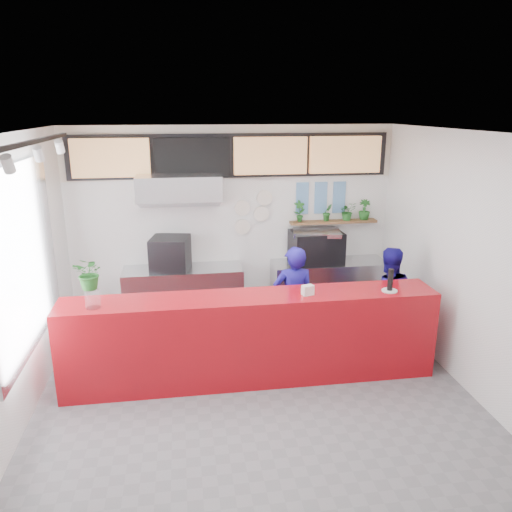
# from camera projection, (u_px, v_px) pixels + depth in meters

# --- Properties ---
(floor) EXTENTS (5.00, 5.00, 0.00)m
(floor) POSITION_uv_depth(u_px,v_px,m) (256.00, 396.00, 5.85)
(floor) COLOR slate
(floor) RESTS_ON ground
(ceiling) EXTENTS (5.00, 5.00, 0.00)m
(ceiling) POSITION_uv_depth(u_px,v_px,m) (256.00, 133.00, 4.99)
(ceiling) COLOR silver
(wall_back) EXTENTS (5.00, 0.00, 5.00)m
(wall_back) POSITION_uv_depth(u_px,v_px,m) (233.00, 224.00, 7.78)
(wall_back) COLOR white
(wall_back) RESTS_ON ground
(wall_left) EXTENTS (0.00, 5.00, 5.00)m
(wall_left) POSITION_uv_depth(u_px,v_px,m) (13.00, 286.00, 5.06)
(wall_left) COLOR white
(wall_left) RESTS_ON ground
(wall_right) EXTENTS (0.00, 5.00, 5.00)m
(wall_right) POSITION_uv_depth(u_px,v_px,m) (470.00, 264.00, 5.77)
(wall_right) COLOR white
(wall_right) RESTS_ON ground
(service_counter) EXTENTS (4.50, 0.60, 1.10)m
(service_counter) POSITION_uv_depth(u_px,v_px,m) (252.00, 338.00, 6.07)
(service_counter) COLOR #9D0B13
(service_counter) RESTS_ON ground
(cream_band) EXTENTS (5.00, 0.02, 0.80)m
(cream_band) POSITION_uv_depth(u_px,v_px,m) (232.00, 152.00, 7.46)
(cream_band) COLOR beige
(cream_band) RESTS_ON wall_back
(prep_bench) EXTENTS (1.80, 0.60, 0.90)m
(prep_bench) POSITION_uv_depth(u_px,v_px,m) (184.00, 296.00, 7.69)
(prep_bench) COLOR #B2B5BA
(prep_bench) RESTS_ON ground
(panini_oven) EXTENTS (0.64, 0.64, 0.49)m
(panini_oven) POSITION_uv_depth(u_px,v_px,m) (170.00, 253.00, 7.46)
(panini_oven) COLOR black
(panini_oven) RESTS_ON prep_bench
(extraction_hood) EXTENTS (1.20, 0.70, 0.35)m
(extraction_hood) POSITION_uv_depth(u_px,v_px,m) (179.00, 187.00, 7.15)
(extraction_hood) COLOR #B2B5BA
(extraction_hood) RESTS_ON ceiling
(hood_lip) EXTENTS (1.20, 0.69, 0.31)m
(hood_lip) POSITION_uv_depth(u_px,v_px,m) (180.00, 201.00, 7.21)
(hood_lip) COLOR #B2B5BA
(hood_lip) RESTS_ON ceiling
(right_bench) EXTENTS (1.80, 0.60, 0.90)m
(right_bench) POSITION_uv_depth(u_px,v_px,m) (328.00, 288.00, 8.01)
(right_bench) COLOR #B2B5BA
(right_bench) RESTS_ON ground
(espresso_machine) EXTENTS (0.81, 0.60, 0.50)m
(espresso_machine) POSITION_uv_depth(u_px,v_px,m) (316.00, 247.00, 7.78)
(espresso_machine) COLOR black
(espresso_machine) RESTS_ON right_bench
(espresso_tray) EXTENTS (0.81, 0.63, 0.07)m
(espresso_tray) POSITION_uv_depth(u_px,v_px,m) (317.00, 233.00, 7.72)
(espresso_tray) COLOR #A8A9AF
(espresso_tray) RESTS_ON espresso_machine
(herb_shelf) EXTENTS (1.40, 0.18, 0.04)m
(herb_shelf) POSITION_uv_depth(u_px,v_px,m) (333.00, 222.00, 7.92)
(herb_shelf) COLOR brown
(herb_shelf) RESTS_ON wall_back
(menu_board_far_left) EXTENTS (1.10, 0.10, 0.55)m
(menu_board_far_left) POSITION_uv_depth(u_px,v_px,m) (111.00, 158.00, 7.12)
(menu_board_far_left) COLOR tan
(menu_board_far_left) RESTS_ON wall_back
(menu_board_mid_left) EXTENTS (1.10, 0.10, 0.55)m
(menu_board_mid_left) POSITION_uv_depth(u_px,v_px,m) (192.00, 157.00, 7.29)
(menu_board_mid_left) COLOR black
(menu_board_mid_left) RESTS_ON wall_back
(menu_board_mid_right) EXTENTS (1.10, 0.10, 0.55)m
(menu_board_mid_right) POSITION_uv_depth(u_px,v_px,m) (270.00, 156.00, 7.45)
(menu_board_mid_right) COLOR tan
(menu_board_mid_right) RESTS_ON wall_back
(menu_board_far_right) EXTENTS (1.10, 0.10, 0.55)m
(menu_board_far_right) POSITION_uv_depth(u_px,v_px,m) (345.00, 155.00, 7.62)
(menu_board_far_right) COLOR tan
(menu_board_far_right) RESTS_ON wall_back
(soffit) EXTENTS (4.80, 0.04, 0.65)m
(soffit) POSITION_uv_depth(u_px,v_px,m) (232.00, 156.00, 7.45)
(soffit) COLOR black
(soffit) RESTS_ON wall_back
(window_pane) EXTENTS (0.04, 2.20, 1.90)m
(window_pane) POSITION_uv_depth(u_px,v_px,m) (23.00, 259.00, 5.29)
(window_pane) COLOR silver
(window_pane) RESTS_ON wall_left
(window_frame) EXTENTS (0.03, 2.30, 2.00)m
(window_frame) POSITION_uv_depth(u_px,v_px,m) (25.00, 259.00, 5.29)
(window_frame) COLOR #B2B5BA
(window_frame) RESTS_ON wall_left
(track_rail) EXTENTS (0.05, 2.40, 0.04)m
(track_rail) POSITION_uv_depth(u_px,v_px,m) (37.00, 141.00, 4.71)
(track_rail) COLOR black
(track_rail) RESTS_ON ceiling
(dec_plate_a) EXTENTS (0.24, 0.03, 0.24)m
(dec_plate_a) POSITION_uv_depth(u_px,v_px,m) (242.00, 208.00, 7.71)
(dec_plate_a) COLOR silver
(dec_plate_a) RESTS_ON wall_back
(dec_plate_b) EXTENTS (0.24, 0.03, 0.24)m
(dec_plate_b) POSITION_uv_depth(u_px,v_px,m) (261.00, 214.00, 7.78)
(dec_plate_b) COLOR silver
(dec_plate_b) RESTS_ON wall_back
(dec_plate_c) EXTENTS (0.24, 0.03, 0.24)m
(dec_plate_c) POSITION_uv_depth(u_px,v_px,m) (242.00, 227.00, 7.79)
(dec_plate_c) COLOR silver
(dec_plate_c) RESTS_ON wall_back
(dec_plate_d) EXTENTS (0.24, 0.03, 0.24)m
(dec_plate_d) POSITION_uv_depth(u_px,v_px,m) (265.00, 198.00, 7.71)
(dec_plate_d) COLOR silver
(dec_plate_d) RESTS_ON wall_back
(photo_frame_a) EXTENTS (0.20, 0.02, 0.25)m
(photo_frame_a) POSITION_uv_depth(u_px,v_px,m) (302.00, 190.00, 7.78)
(photo_frame_a) COLOR #598CBF
(photo_frame_a) RESTS_ON wall_back
(photo_frame_b) EXTENTS (0.20, 0.02, 0.25)m
(photo_frame_b) POSITION_uv_depth(u_px,v_px,m) (321.00, 190.00, 7.82)
(photo_frame_b) COLOR #598CBF
(photo_frame_b) RESTS_ON wall_back
(photo_frame_c) EXTENTS (0.20, 0.02, 0.25)m
(photo_frame_c) POSITION_uv_depth(u_px,v_px,m) (339.00, 189.00, 7.86)
(photo_frame_c) COLOR #598CBF
(photo_frame_c) RESTS_ON wall_back
(photo_frame_d) EXTENTS (0.20, 0.02, 0.25)m
(photo_frame_d) POSITION_uv_depth(u_px,v_px,m) (302.00, 206.00, 7.85)
(photo_frame_d) COLOR #598CBF
(photo_frame_d) RESTS_ON wall_back
(photo_frame_e) EXTENTS (0.20, 0.02, 0.25)m
(photo_frame_e) POSITION_uv_depth(u_px,v_px,m) (320.00, 206.00, 7.89)
(photo_frame_e) COLOR #598CBF
(photo_frame_e) RESTS_ON wall_back
(photo_frame_f) EXTENTS (0.20, 0.02, 0.25)m
(photo_frame_f) POSITION_uv_depth(u_px,v_px,m) (339.00, 205.00, 7.94)
(photo_frame_f) COLOR #598CBF
(photo_frame_f) RESTS_ON wall_back
(staff_center) EXTENTS (0.56, 0.37, 1.52)m
(staff_center) POSITION_uv_depth(u_px,v_px,m) (293.00, 301.00, 6.66)
(staff_center) COLOR navy
(staff_center) RESTS_ON ground
(staff_right) EXTENTS (0.76, 0.62, 1.46)m
(staff_right) POSITION_uv_depth(u_px,v_px,m) (387.00, 299.00, 6.82)
(staff_right) COLOR navy
(staff_right) RESTS_ON ground
(herb_a) EXTENTS (0.19, 0.14, 0.34)m
(herb_a) POSITION_uv_depth(u_px,v_px,m) (299.00, 211.00, 7.78)
(herb_a) COLOR #216021
(herb_a) RESTS_ON herb_shelf
(herb_b) EXTENTS (0.17, 0.15, 0.27)m
(herb_b) POSITION_uv_depth(u_px,v_px,m) (327.00, 212.00, 7.86)
(herb_b) COLOR #216021
(herb_b) RESTS_ON herb_shelf
(herb_c) EXTENTS (0.28, 0.25, 0.29)m
(herb_c) POSITION_uv_depth(u_px,v_px,m) (348.00, 211.00, 7.90)
(herb_c) COLOR #216021
(herb_c) RESTS_ON herb_shelf
(herb_d) EXTENTS (0.21, 0.20, 0.32)m
(herb_d) POSITION_uv_depth(u_px,v_px,m) (364.00, 210.00, 7.94)
(herb_d) COLOR #216021
(herb_d) RESTS_ON herb_shelf
(glass_vase) EXTENTS (0.21, 0.21, 0.20)m
(glass_vase) POSITION_uv_depth(u_px,v_px,m) (93.00, 299.00, 5.53)
(glass_vase) COLOR silver
(glass_vase) RESTS_ON service_counter
(basil_vase) EXTENTS (0.42, 0.40, 0.37)m
(basil_vase) POSITION_uv_depth(u_px,v_px,m) (90.00, 273.00, 5.44)
(basil_vase) COLOR #216021
(basil_vase) RESTS_ON glass_vase
(napkin_holder) EXTENTS (0.15, 0.12, 0.12)m
(napkin_holder) POSITION_uv_depth(u_px,v_px,m) (308.00, 290.00, 5.92)
(napkin_holder) COLOR silver
(napkin_holder) RESTS_ON service_counter
(white_plate) EXTENTS (0.21, 0.21, 0.01)m
(white_plate) POSITION_uv_depth(u_px,v_px,m) (390.00, 291.00, 6.06)
(white_plate) COLOR silver
(white_plate) RESTS_ON service_counter
(pepper_mill) EXTENTS (0.07, 0.07, 0.27)m
(pepper_mill) POSITION_uv_depth(u_px,v_px,m) (390.00, 280.00, 6.02)
(pepper_mill) COLOR black
(pepper_mill) RESTS_ON white_plate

